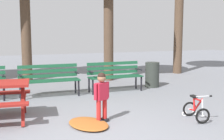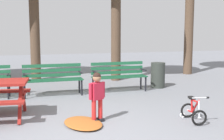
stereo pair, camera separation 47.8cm
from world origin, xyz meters
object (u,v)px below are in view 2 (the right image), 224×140
(park_bench_left, at_px, (53,77))
(child_standing, at_px, (97,93))
(park_bench_right, at_px, (119,74))
(kids_bicycle, at_px, (193,111))
(trash_bin, at_px, (158,75))

(park_bench_left, relative_size, child_standing, 1.66)
(child_standing, bearing_deg, park_bench_right, 62.93)
(child_standing, xyz_separation_m, kids_bicycle, (1.79, -0.54, -0.36))
(park_bench_left, bearing_deg, trash_bin, 2.33)
(park_bench_left, xyz_separation_m, trash_bin, (3.25, 0.13, -0.12))
(kids_bicycle, bearing_deg, trash_bin, 74.74)
(child_standing, bearing_deg, kids_bicycle, -16.91)
(kids_bicycle, xyz_separation_m, trash_bin, (0.91, 3.35, 0.19))
(trash_bin, bearing_deg, park_bench_left, -177.67)
(child_standing, distance_m, kids_bicycle, 1.90)
(park_bench_right, xyz_separation_m, trash_bin, (1.35, 0.16, -0.12))
(kids_bicycle, height_order, trash_bin, trash_bin)
(park_bench_left, height_order, trash_bin, park_bench_left)
(child_standing, height_order, trash_bin, child_standing)
(kids_bicycle, distance_m, trash_bin, 3.48)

